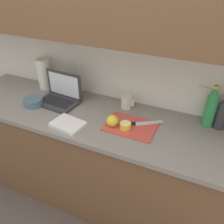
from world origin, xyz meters
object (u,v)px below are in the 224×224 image
object	(u,v)px
cutting_board	(131,126)
bowl_white	(34,102)
lemon_half_cut	(125,125)
bottle_oil_tall	(223,113)
bottle_green_soda	(211,108)
lemon_whole_beside	(112,121)
knife	(134,123)
paper_towel_roll	(44,74)
laptop	(60,95)
measuring_cup	(126,102)

from	to	relation	value
cutting_board	bowl_white	xyz separation A→B (m)	(-0.81, -0.04, 0.03)
lemon_half_cut	bowl_white	xyz separation A→B (m)	(-0.78, -0.00, 0.00)
bottle_oil_tall	bottle_green_soda	bearing A→B (deg)	180.00
lemon_whole_beside	cutting_board	bearing A→B (deg)	23.11
knife	lemon_whole_beside	world-z (taller)	lemon_whole_beside
bottle_green_soda	bottle_oil_tall	distance (m)	0.08
bottle_oil_tall	bowl_white	world-z (taller)	bottle_oil_tall
knife	lemon_half_cut	bearing A→B (deg)	-155.61
knife	lemon_whole_beside	bearing A→B (deg)	175.83
bottle_green_soda	bowl_white	xyz separation A→B (m)	(-1.28, -0.28, -0.11)
bottle_green_soda	bowl_white	bearing A→B (deg)	-167.52
cutting_board	knife	distance (m)	0.03
paper_towel_roll	bowl_white	bearing A→B (deg)	-71.48
bottle_green_soda	paper_towel_roll	xyz separation A→B (m)	(-1.38, 0.00, -0.01)
bottle_oil_tall	paper_towel_roll	size ratio (longest dim) A/B	0.95
cutting_board	bottle_oil_tall	size ratio (longest dim) A/B	1.37
bottle_green_soda	paper_towel_roll	size ratio (longest dim) A/B	1.13
bowl_white	bottle_oil_tall	bearing A→B (deg)	11.78
bowl_white	bottle_green_soda	bearing A→B (deg)	12.48
cutting_board	paper_towel_roll	bearing A→B (deg)	164.80
cutting_board	bowl_white	distance (m)	0.81
knife	bowl_white	world-z (taller)	bowl_white
laptop	measuring_cup	distance (m)	0.54
laptop	bottle_green_soda	distance (m)	1.13
lemon_whole_beside	measuring_cup	bearing A→B (deg)	90.47
lemon_whole_beside	bowl_white	bearing A→B (deg)	179.31
bottle_green_soda	lemon_half_cut	bearing A→B (deg)	-150.87
paper_towel_roll	measuring_cup	bearing A→B (deg)	-1.72
paper_towel_roll	bottle_green_soda	bearing A→B (deg)	-0.09
bowl_white	lemon_half_cut	bearing A→B (deg)	0.27
cutting_board	paper_towel_roll	distance (m)	0.94
knife	bottle_oil_tall	size ratio (longest dim) A/B	1.08
bottle_green_soda	measuring_cup	xyz separation A→B (m)	(-0.60, -0.02, -0.09)
bottle_oil_tall	lemon_half_cut	bearing A→B (deg)	-154.24
lemon_whole_beside	bottle_green_soda	xyz separation A→B (m)	(0.60, 0.29, 0.09)
lemon_whole_beside	bottle_green_soda	bearing A→B (deg)	26.17
knife	paper_towel_roll	size ratio (longest dim) A/B	1.02
lemon_whole_beside	bowl_white	size ratio (longest dim) A/B	0.53
cutting_board	knife	world-z (taller)	knife
lemon_half_cut	lemon_whole_beside	world-z (taller)	lemon_whole_beside
laptop	cutting_board	distance (m)	0.65
laptop	lemon_whole_beside	bearing A→B (deg)	-10.67
bowl_white	paper_towel_roll	size ratio (longest dim) A/B	0.57
bottle_green_soda	cutting_board	bearing A→B (deg)	-153.11
knife	cutting_board	bearing A→B (deg)	-154.11
bottle_green_soda	bowl_white	world-z (taller)	bottle_green_soda
lemon_half_cut	bottle_oil_tall	distance (m)	0.65
laptop	bowl_white	bearing A→B (deg)	-136.19
cutting_board	bowl_white	size ratio (longest dim) A/B	2.28
laptop	paper_towel_roll	bearing A→B (deg)	154.26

